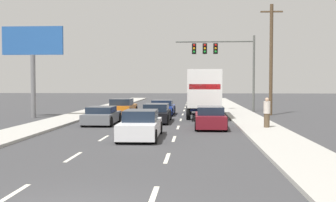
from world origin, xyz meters
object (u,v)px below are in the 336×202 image
at_px(car_maroon, 210,118).
at_px(car_gray, 102,116).
at_px(traffic_signal_mast, 218,54).
at_px(box_truck, 204,91).
at_px(utility_pole_mid, 271,58).
at_px(car_black, 156,114).
at_px(car_blue, 162,108).
at_px(car_orange, 122,107).
at_px(car_white, 141,126).
at_px(pedestrian_near_corner, 267,113).
at_px(roadside_billboard, 33,51).

bearing_deg(car_maroon, car_gray, 164.90).
distance_m(car_maroon, traffic_signal_mast, 14.77).
relative_size(box_truck, utility_pole_mid, 0.92).
relative_size(car_gray, car_black, 0.92).
relative_size(car_blue, box_truck, 0.50).
relative_size(car_orange, car_blue, 1.03).
xyz_separation_m(car_black, car_white, (-0.01, -8.09, 0.04)).
xyz_separation_m(car_gray, car_blue, (3.30, 8.00, 0.02)).
xyz_separation_m(car_black, utility_pole_mid, (8.85, 6.42, 4.10)).
relative_size(box_truck, traffic_signal_mast, 1.15).
xyz_separation_m(car_gray, pedestrian_near_corner, (10.06, -2.42, 0.44)).
distance_m(roadside_billboard, pedestrian_near_corner, 18.30).
bearing_deg(car_maroon, car_orange, 125.46).
relative_size(car_black, roadside_billboard, 0.66).
relative_size(car_gray, car_maroon, 0.99).
distance_m(car_gray, pedestrian_near_corner, 10.36).
bearing_deg(box_truck, car_orange, 162.04).
relative_size(car_orange, car_white, 0.94).
bearing_deg(traffic_signal_mast, car_blue, -139.75).
bearing_deg(car_black, traffic_signal_mast, 65.36).
relative_size(car_blue, pedestrian_near_corner, 2.48).
xyz_separation_m(car_gray, box_truck, (6.67, 5.71, 1.52)).
bearing_deg(roadside_billboard, car_maroon, -26.00).
xyz_separation_m(box_truck, car_maroon, (0.20, -7.57, -1.47)).
xyz_separation_m(car_orange, traffic_signal_mast, (8.20, 4.19, 4.71)).
distance_m(box_truck, pedestrian_near_corner, 8.88).
relative_size(car_blue, car_black, 0.92).
distance_m(car_gray, car_white, 7.22).
xyz_separation_m(car_maroon, roadside_billboard, (-13.21, 6.44, 4.46)).
distance_m(box_truck, utility_pole_mid, 6.58).
distance_m(car_gray, car_maroon, 7.11).
distance_m(car_orange, car_gray, 7.90).
relative_size(car_orange, car_gray, 1.03).
bearing_deg(utility_pole_mid, car_white, -121.39).
bearing_deg(car_black, roadside_billboard, 163.43).
height_order(traffic_signal_mast, roadside_billboard, traffic_signal_mast).
height_order(traffic_signal_mast, pedestrian_near_corner, traffic_signal_mast).
height_order(car_maroon, traffic_signal_mast, traffic_signal_mast).
relative_size(car_orange, roadside_billboard, 0.62).
xyz_separation_m(car_orange, car_blue, (3.37, 0.10, -0.04)).
xyz_separation_m(traffic_signal_mast, roadside_billboard, (-14.47, -7.50, -0.26)).
distance_m(car_orange, roadside_billboard, 8.37).
bearing_deg(box_truck, traffic_signal_mast, 77.12).
bearing_deg(car_orange, utility_pole_mid, 1.05).
xyz_separation_m(car_gray, roadside_billboard, (-6.34, 4.59, 4.51)).
relative_size(car_black, pedestrian_near_corner, 2.69).
distance_m(car_blue, car_maroon, 10.48).
xyz_separation_m(car_gray, car_maroon, (6.87, -1.85, 0.05)).
bearing_deg(car_maroon, car_blue, 109.93).
bearing_deg(roadside_billboard, box_truck, 4.94).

